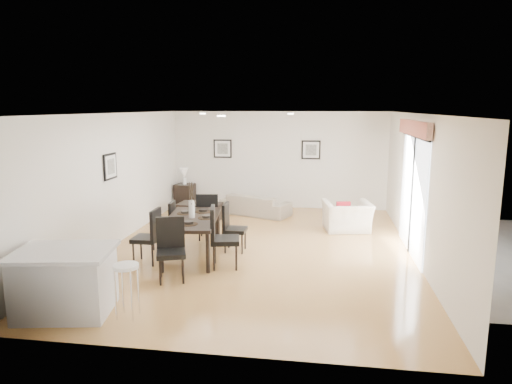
# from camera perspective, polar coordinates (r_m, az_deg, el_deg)

# --- Properties ---
(ground) EXTENTS (8.00, 8.00, 0.00)m
(ground) POSITION_cam_1_polar(r_m,az_deg,el_deg) (9.25, 0.31, -7.17)
(ground) COLOR tan
(ground) RESTS_ON ground
(wall_back) EXTENTS (6.00, 0.04, 2.70)m
(wall_back) POSITION_cam_1_polar(r_m,az_deg,el_deg) (12.86, 2.85, 4.02)
(wall_back) COLOR white
(wall_back) RESTS_ON ground
(wall_front) EXTENTS (6.00, 0.04, 2.70)m
(wall_front) POSITION_cam_1_polar(r_m,az_deg,el_deg) (5.10, -6.10, -6.27)
(wall_front) COLOR white
(wall_front) RESTS_ON ground
(wall_left) EXTENTS (0.04, 8.00, 2.70)m
(wall_left) POSITION_cam_1_polar(r_m,az_deg,el_deg) (9.81, -17.31, 1.48)
(wall_left) COLOR white
(wall_left) RESTS_ON ground
(wall_right) EXTENTS (0.04, 8.00, 2.70)m
(wall_right) POSITION_cam_1_polar(r_m,az_deg,el_deg) (9.01, 19.56, 0.58)
(wall_right) COLOR white
(wall_right) RESTS_ON ground
(ceiling) EXTENTS (6.00, 8.00, 0.02)m
(ceiling) POSITION_cam_1_polar(r_m,az_deg,el_deg) (8.81, 0.33, 9.80)
(ceiling) COLOR white
(ceiling) RESTS_ON wall_back
(sofa) EXTENTS (1.98, 1.35, 0.54)m
(sofa) POSITION_cam_1_polar(r_m,az_deg,el_deg) (12.10, -0.07, -1.58)
(sofa) COLOR #A39784
(sofa) RESTS_ON ground
(armchair) EXTENTS (1.19, 1.08, 0.68)m
(armchair) POSITION_cam_1_polar(r_m,az_deg,el_deg) (10.72, 11.32, -3.02)
(armchair) COLOR beige
(armchair) RESTS_ON ground
(dining_table) EXTENTS (1.15, 1.95, 0.77)m
(dining_table) POSITION_cam_1_polar(r_m,az_deg,el_deg) (8.70, -8.00, -3.68)
(dining_table) COLOR black
(dining_table) RESTS_ON ground
(dining_chair_wnear) EXTENTS (0.46, 0.46, 1.01)m
(dining_chair_wnear) POSITION_cam_1_polar(r_m,az_deg,el_deg) (8.52, -13.07, -5.03)
(dining_chair_wnear) COLOR black
(dining_chair_wnear) RESTS_ON ground
(dining_chair_wfar) EXTENTS (0.47, 0.47, 0.96)m
(dining_chair_wfar) POSITION_cam_1_polar(r_m,az_deg,el_deg) (9.37, -11.02, -3.73)
(dining_chair_wfar) COLOR black
(dining_chair_wfar) RESTS_ON ground
(dining_chair_enear) EXTENTS (0.58, 0.58, 1.10)m
(dining_chair_enear) POSITION_cam_1_polar(r_m,az_deg,el_deg) (8.12, -4.55, -5.22)
(dining_chair_enear) COLOR black
(dining_chair_enear) RESTS_ON ground
(dining_chair_efar) EXTENTS (0.44, 0.44, 0.96)m
(dining_chair_efar) POSITION_cam_1_polar(r_m,az_deg,el_deg) (9.02, -3.14, -4.09)
(dining_chair_efar) COLOR black
(dining_chair_efar) RESTS_ON ground
(dining_chair_head) EXTENTS (0.59, 0.59, 1.04)m
(dining_chair_head) POSITION_cam_1_polar(r_m,az_deg,el_deg) (7.69, -10.60, -6.55)
(dining_chair_head) COLOR black
(dining_chair_head) RESTS_ON ground
(dining_chair_foot) EXTENTS (0.52, 0.52, 1.02)m
(dining_chair_foot) POSITION_cam_1_polar(r_m,az_deg,el_deg) (9.80, -6.03, -2.75)
(dining_chair_foot) COLOR black
(dining_chair_foot) RESTS_ON ground
(vase) EXTENTS (0.83, 1.30, 0.68)m
(vase) POSITION_cam_1_polar(r_m,az_deg,el_deg) (8.63, -8.06, -1.50)
(vase) COLOR white
(vase) RESTS_ON dining_table
(coffee_table) EXTENTS (1.11, 0.73, 0.42)m
(coffee_table) POSITION_cam_1_polar(r_m,az_deg,el_deg) (11.64, -7.03, -2.44)
(coffee_table) COLOR black
(coffee_table) RESTS_ON ground
(side_table) EXTENTS (0.55, 0.55, 0.65)m
(side_table) POSITION_cam_1_polar(r_m,az_deg,el_deg) (13.21, -8.88, -0.42)
(side_table) COLOR black
(side_table) RESTS_ON ground
(table_lamp) EXTENTS (0.24, 0.24, 0.46)m
(table_lamp) POSITION_cam_1_polar(r_m,az_deg,el_deg) (13.11, -8.96, 2.27)
(table_lamp) COLOR white
(table_lamp) RESTS_ON side_table
(cushion) EXTENTS (0.33, 0.16, 0.31)m
(cushion) POSITION_cam_1_polar(r_m,az_deg,el_deg) (10.57, 10.86, -2.05)
(cushion) COLOR maroon
(cushion) RESTS_ON armchair
(kitchen_island) EXTENTS (1.45, 1.20, 0.91)m
(kitchen_island) POSITION_cam_1_polar(r_m,az_deg,el_deg) (6.91, -22.75, -10.26)
(kitchen_island) COLOR silver
(kitchen_island) RESTS_ON ground
(bar_stool) EXTENTS (0.34, 0.34, 0.75)m
(bar_stool) POSITION_cam_1_polar(r_m,az_deg,el_deg) (6.44, -15.92, -9.59)
(bar_stool) COLOR white
(bar_stool) RESTS_ON ground
(framed_print_back_left) EXTENTS (0.52, 0.04, 0.52)m
(framed_print_back_left) POSITION_cam_1_polar(r_m,az_deg,el_deg) (13.06, -4.19, 5.42)
(framed_print_back_left) COLOR black
(framed_print_back_left) RESTS_ON wall_back
(framed_print_back_right) EXTENTS (0.52, 0.04, 0.52)m
(framed_print_back_right) POSITION_cam_1_polar(r_m,az_deg,el_deg) (12.75, 6.89, 5.25)
(framed_print_back_right) COLOR black
(framed_print_back_right) RESTS_ON wall_back
(framed_print_left_wall) EXTENTS (0.04, 0.52, 0.52)m
(framed_print_left_wall) POSITION_cam_1_polar(r_m,az_deg,el_deg) (9.58, -17.76, 3.06)
(framed_print_left_wall) COLOR black
(framed_print_left_wall) RESTS_ON wall_left
(sliding_door) EXTENTS (0.12, 2.70, 2.57)m
(sliding_door) POSITION_cam_1_polar(r_m,az_deg,el_deg) (9.25, 19.06, 2.83)
(sliding_door) COLOR white
(sliding_door) RESTS_ON wall_right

